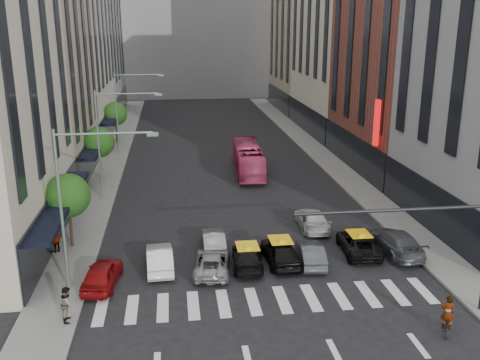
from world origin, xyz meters
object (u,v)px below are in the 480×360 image
object	(u,v)px
pedestrian_near	(68,304)
streetlamp_near	(78,189)
bus	(248,159)
pedestrian_far	(56,241)
taxi_center	(280,252)
motorcycle	(446,326)
streetlamp_mid	(110,130)
car_white_front	(160,258)
streetlamp_far	(125,102)
car_red	(102,274)
taxi_left	(247,256)

from	to	relation	value
pedestrian_near	streetlamp_near	bearing A→B (deg)	-10.42
bus	pedestrian_far	size ratio (longest dim) A/B	6.48
taxi_center	motorcycle	distance (m)	10.77
streetlamp_mid	taxi_center	xyz separation A→B (m)	(11.42, -14.01, -5.14)
motorcycle	car_white_front	bearing A→B (deg)	-8.52
streetlamp_far	taxi_center	size ratio (longest dim) A/B	1.99
car_red	car_white_front	xyz separation A→B (m)	(3.19, 1.74, -0.01)
streetlamp_mid	pedestrian_near	distance (m)	20.04
streetlamp_far	pedestrian_far	size ratio (longest dim) A/B	5.61
streetlamp_near	pedestrian_near	bearing A→B (deg)	-95.91
car_red	taxi_left	world-z (taller)	car_red
car_red	bus	bearing A→B (deg)	-110.17
taxi_left	bus	bearing A→B (deg)	-93.07
car_white_front	pedestrian_near	world-z (taller)	pedestrian_near
streetlamp_mid	car_white_front	distance (m)	15.37
motorcycle	taxi_center	bearing A→B (deg)	-29.75
streetlamp_near	bus	bearing A→B (deg)	61.35
taxi_left	taxi_center	distance (m)	2.09
taxi_center	bus	xyz separation A→B (m)	(0.95, 20.65, 0.68)
car_red	taxi_center	distance (m)	10.70
pedestrian_near	pedestrian_far	xyz separation A→B (m)	(-2.20, 8.54, -0.11)
streetlamp_mid	bus	bearing A→B (deg)	28.23
car_white_front	motorcycle	distance (m)	16.31
pedestrian_far	streetlamp_far	bearing A→B (deg)	-131.85
taxi_left	pedestrian_near	world-z (taller)	pedestrian_near
streetlamp_mid	taxi_center	size ratio (longest dim) A/B	1.99
pedestrian_far	car_white_front	bearing A→B (deg)	119.09
bus	pedestrian_far	bearing A→B (deg)	52.91
motorcycle	bus	bearing A→B (deg)	-55.45
streetlamp_near	motorcycle	world-z (taller)	streetlamp_near
streetlamp_far	taxi_center	distance (m)	32.52
streetlamp_mid	pedestrian_far	world-z (taller)	streetlamp_mid
taxi_center	streetlamp_mid	bearing A→B (deg)	-53.85
car_white_front	taxi_left	world-z (taller)	car_white_front
car_red	taxi_left	xyz separation A→B (m)	(8.50, 1.45, -0.07)
streetlamp_near	motorcycle	distance (m)	19.76
streetlamp_mid	car_red	distance (m)	16.50
streetlamp_near	motorcycle	xyz separation A→B (m)	(17.76, -6.70, -5.49)
streetlamp_near	car_red	distance (m)	5.26
streetlamp_far	taxi_left	world-z (taller)	streetlamp_far
streetlamp_near	streetlamp_mid	size ratio (longest dim) A/B	1.00
pedestrian_near	motorcycle	bearing A→B (deg)	-104.69
car_red	bus	world-z (taller)	bus
streetlamp_mid	car_white_front	world-z (taller)	streetlamp_mid
streetlamp_far	pedestrian_near	bearing A→B (deg)	-90.58
streetlamp_near	taxi_left	world-z (taller)	streetlamp_near
streetlamp_near	pedestrian_far	distance (m)	7.55
car_white_front	car_red	bearing A→B (deg)	25.60
car_white_front	pedestrian_near	distance (m)	7.08
streetlamp_near	bus	distance (m)	26.18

